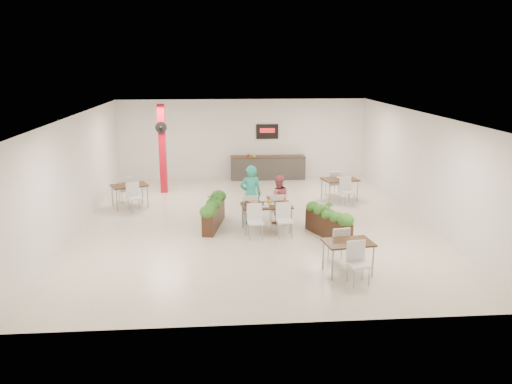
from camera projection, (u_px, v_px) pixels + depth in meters
ground at (253, 222)px, 14.88m from camera, size 12.00×12.00×0.00m
room_shell at (253, 156)px, 14.37m from camera, size 10.10×12.10×3.22m
red_column at (162, 148)px, 17.90m from camera, size 0.40×0.41×3.20m
service_counter at (268, 167)px, 20.29m from camera, size 3.00×0.64×2.20m
main_table at (266, 209)px, 13.97m from camera, size 1.45×1.69×0.92m
diner_man at (251, 195)px, 14.52m from camera, size 0.67×0.46×1.76m
diner_woman at (278, 199)px, 14.61m from camera, size 0.74×0.60×1.46m
planter_left at (214, 210)px, 14.33m from camera, size 0.69×1.96×1.04m
planter_right at (328, 220)px, 13.45m from camera, size 0.99×1.77×0.98m
side_table_a at (129, 189)px, 16.28m from camera, size 1.32×1.65×0.92m
side_table_b at (340, 182)px, 17.11m from camera, size 1.29×1.67×0.92m
side_table_c at (348, 247)px, 11.12m from camera, size 1.15×1.66×0.92m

